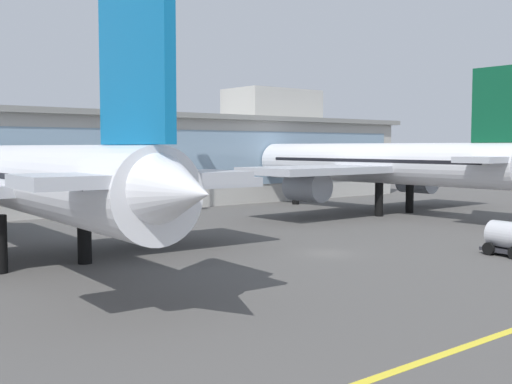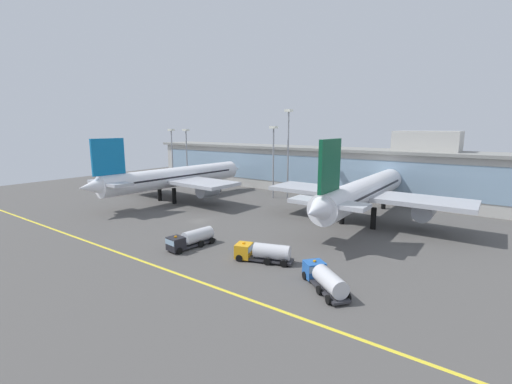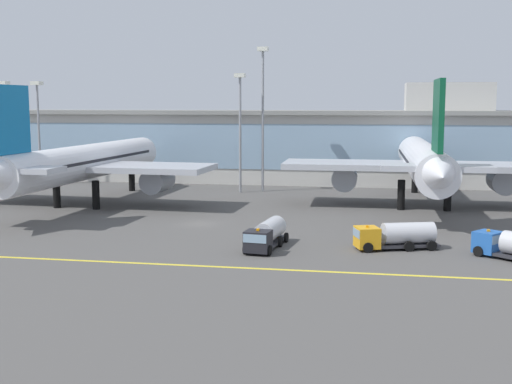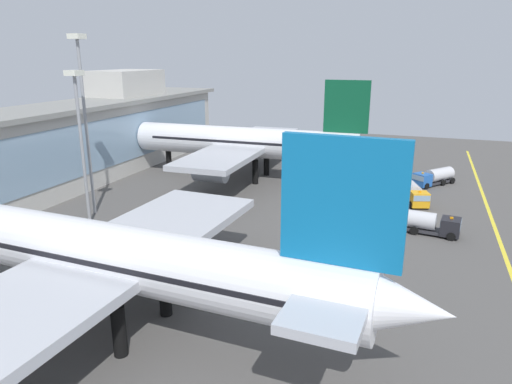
{
  "view_description": "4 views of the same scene",
  "coord_description": "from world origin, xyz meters",
  "views": [
    {
      "loc": [
        -38.71,
        -38.1,
        9.24
      ],
      "look_at": [
        0.61,
        10.7,
        4.71
      ],
      "focal_mm": 44.2,
      "sensor_mm": 36.0,
      "label": 1
    },
    {
      "loc": [
        53.99,
        -53.11,
        20.54
      ],
      "look_at": [
        4.8,
        14.51,
        4.9
      ],
      "focal_mm": 24.53,
      "sensor_mm": 36.0,
      "label": 2
    },
    {
      "loc": [
        22.47,
        -82.57,
        15.66
      ],
      "look_at": [
        5.6,
        9.85,
        3.02
      ],
      "focal_mm": 46.47,
      "sensor_mm": 36.0,
      "label": 3
    },
    {
      "loc": [
        -50.64,
        -11.68,
        22.67
      ],
      "look_at": [
        5.83,
        8.88,
        4.85
      ],
      "focal_mm": 32.63,
      "sensor_mm": 36.0,
      "label": 4
    }
  ],
  "objects": [
    {
      "name": "fuel_tanker_truck",
      "position": [
        24.49,
        -11.06,
        1.51
      ],
      "size": [
        9.35,
        5.27,
        2.9
      ],
      "rotation": [
        0.0,
        0.0,
        3.46
      ],
      "color": "black",
      "rests_on": "ground"
    },
    {
      "name": "apron_light_mast_west",
      "position": [
        2.56,
        33.16,
        16.4
      ],
      "size": [
        1.8,
        1.8,
        25.33
      ],
      "color": "gray",
      "rests_on": "ground"
    },
    {
      "name": "service_truck_far",
      "position": [
        36.35,
        -14.0,
        1.51
      ],
      "size": [
        8.58,
        7.55,
        2.9
      ],
      "rotation": [
        0.0,
        0.0,
        2.47
      ],
      "color": "black",
      "rests_on": "ground"
    },
    {
      "name": "terminal_building",
      "position": [
        1.58,
        47.57,
        7.61
      ],
      "size": [
        121.9,
        14.0,
        19.45
      ],
      "color": "beige",
      "rests_on": "ground"
    },
    {
      "name": "baggage_tug_near",
      "position": [
        10.88,
        -13.11,
        1.51
      ],
      "size": [
        3.83,
        9.27,
        2.9
      ],
      "rotation": [
        0.0,
        0.0,
        4.59
      ],
      "color": "black",
      "rests_on": "ground"
    },
    {
      "name": "taxiway_centreline_stripe",
      "position": [
        0.0,
        -22.0,
        0.01
      ],
      "size": [
        144.0,
        0.5,
        0.01
      ],
      "primitive_type": "cube",
      "color": "yellow",
      "rests_on": "ground"
    },
    {
      "name": "apron_light_mast_centre",
      "position": [
        -47.21,
        33.33,
        13.29
      ],
      "size": [
        1.8,
        1.8,
        19.76
      ],
      "color": "gray",
      "rests_on": "ground"
    },
    {
      "name": "apron_light_mast_far_east",
      "position": [
        -1.1,
        31.11,
        13.85
      ],
      "size": [
        1.8,
        1.8,
        20.75
      ],
      "color": "gray",
      "rests_on": "ground"
    },
    {
      "name": "airliner_near_left",
      "position": [
        -21.42,
        12.08,
        6.54
      ],
      "size": [
        39.45,
        53.74,
        17.89
      ],
      "rotation": [
        0.0,
        0.0,
        1.53
      ],
      "color": "black",
      "rests_on": "ground"
    },
    {
      "name": "ground_plane",
      "position": [
        0.0,
        0.0,
        0.0
      ],
      "size": [
        180.0,
        180.0,
        0.0
      ],
      "primitive_type": "plane",
      "color": "#514F4C"
    },
    {
      "name": "apron_light_mast_east",
      "position": [
        -41.34,
        35.07,
        13.29
      ],
      "size": [
        1.8,
        1.8,
        19.75
      ],
      "color": "gray",
      "rests_on": "ground"
    },
    {
      "name": "airliner_near_right",
      "position": [
        29.47,
        19.54,
        6.78
      ],
      "size": [
        42.29,
        51.81,
        18.56
      ],
      "rotation": [
        0.0,
        0.0,
        1.59
      ],
      "color": "black",
      "rests_on": "ground"
    }
  ]
}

